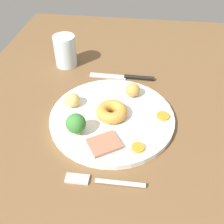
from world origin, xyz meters
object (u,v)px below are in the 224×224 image
(broccoli_floret, at_px, (76,124))
(water_glass, at_px, (65,51))
(meat_slice_main, at_px, (104,144))
(knife, at_px, (127,77))
(carrot_coin_back, at_px, (138,148))
(carrot_coin_front, at_px, (163,115))
(yorkshire_pudding, at_px, (112,112))
(roast_potato_left, at_px, (133,90))
(dinner_plate, at_px, (112,117))
(fork, at_px, (102,181))
(roast_potato_right, at_px, (72,100))

(broccoli_floret, relative_size, water_glass, 0.55)
(meat_slice_main, xyz_separation_m, knife, (0.27, -0.02, -0.01))
(meat_slice_main, distance_m, carrot_coin_back, 0.07)
(carrot_coin_front, xyz_separation_m, broccoli_floret, (-0.08, 0.19, 0.03))
(yorkshire_pudding, distance_m, knife, 0.18)
(carrot_coin_back, relative_size, broccoli_floret, 0.53)
(carrot_coin_back, relative_size, water_glass, 0.29)
(meat_slice_main, relative_size, water_glass, 0.69)
(roast_potato_left, bearing_deg, dinner_plate, 152.71)
(yorkshire_pudding, height_order, carrot_coin_back, yorkshire_pudding)
(broccoli_floret, xyz_separation_m, knife, (0.24, -0.09, -0.04))
(dinner_plate, relative_size, carrot_coin_front, 9.73)
(broccoli_floret, bearing_deg, fork, -145.83)
(meat_slice_main, height_order, yorkshire_pudding, yorkshire_pudding)
(roast_potato_right, distance_m, water_glass, 0.22)
(dinner_plate, height_order, broccoli_floret, broccoli_floret)
(roast_potato_right, xyz_separation_m, carrot_coin_back, (-0.12, -0.17, -0.01))
(roast_potato_right, xyz_separation_m, knife, (0.15, -0.12, -0.03))
(meat_slice_main, bearing_deg, yorkshire_pudding, -2.13)
(roast_potato_left, bearing_deg, yorkshire_pudding, 153.38)
(broccoli_floret, relative_size, knife, 0.28)
(carrot_coin_front, bearing_deg, water_glass, 53.16)
(meat_slice_main, height_order, knife, meat_slice_main)
(yorkshire_pudding, relative_size, broccoli_floret, 1.44)
(fork, distance_m, knife, 0.35)
(carrot_coin_back, bearing_deg, broccoli_floret, 78.64)
(fork, bearing_deg, yorkshire_pudding, -88.88)
(broccoli_floret, bearing_deg, water_glass, 19.08)
(meat_slice_main, relative_size, roast_potato_left, 1.71)
(yorkshire_pudding, relative_size, carrot_coin_front, 2.44)
(yorkshire_pudding, relative_size, water_glass, 0.79)
(water_glass, bearing_deg, knife, -104.78)
(roast_potato_right, bearing_deg, water_glass, 18.78)
(carrot_coin_back, relative_size, knife, 0.15)
(meat_slice_main, xyz_separation_m, yorkshire_pudding, (0.09, -0.00, 0.01))
(fork, height_order, knife, knife)
(yorkshire_pudding, distance_m, roast_potato_right, 0.10)
(knife, bearing_deg, roast_potato_right, 52.37)
(roast_potato_right, distance_m, fork, 0.23)
(roast_potato_right, bearing_deg, dinner_plate, -102.98)
(roast_potato_right, bearing_deg, broccoli_floret, -160.24)
(roast_potato_left, bearing_deg, carrot_coin_front, -132.54)
(water_glass, bearing_deg, broccoli_floret, -160.92)
(roast_potato_right, relative_size, broccoli_floret, 0.77)
(yorkshire_pudding, bearing_deg, dinner_plate, -3.52)
(broccoli_floret, bearing_deg, carrot_coin_back, -101.36)
(broccoli_floret, bearing_deg, dinner_plate, -45.35)
(fork, xyz_separation_m, water_glass, (0.40, 0.18, 0.04))
(meat_slice_main, xyz_separation_m, broccoli_floret, (0.03, 0.06, 0.02))
(carrot_coin_front, distance_m, fork, 0.22)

